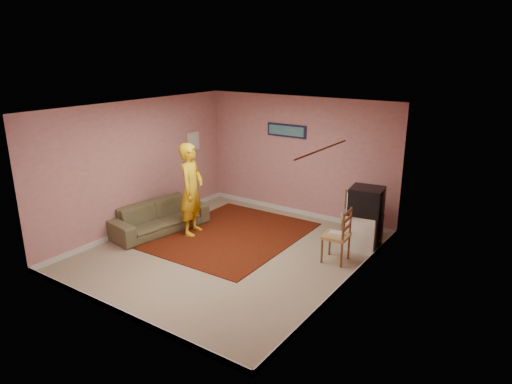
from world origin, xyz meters
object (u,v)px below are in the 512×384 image
Objects in this scene: crt_tv at (366,201)px; chair_a at (353,211)px; sofa at (159,217)px; person at (191,189)px; chair_b at (337,229)px; tv_cabinet at (364,232)px.

chair_a is at bearing 128.05° from crt_tv.
person reaches higher than sofa.
chair_a is 3.16m from person.
chair_b is 3.62m from sofa.
chair_b is at bearing -98.37° from chair_a.
tv_cabinet is 0.34× the size of sofa.
crt_tv reaches higher than sofa.
sofa is 0.94m from person.
sofa is (-3.38, -1.83, -0.27)m from chair_a.
chair_b is (0.15, -1.10, 0.02)m from chair_a.
crt_tv is 0.85m from chair_b.
tv_cabinet is 0.82m from chair_b.
crt_tv is 1.24× the size of chair_b.
person reaches higher than chair_b.
person is at bearing -167.41° from crt_tv.
chair_a reaches higher than sofa.
crt_tv is 0.32× the size of sofa.
chair_b reaches higher than tv_cabinet.
chair_a is at bearing -176.57° from chair_b.
crt_tv is 0.35× the size of person.
person is (-3.11, -1.18, 0.57)m from tv_cabinet.
chair_a is (-0.37, 0.35, 0.22)m from tv_cabinet.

